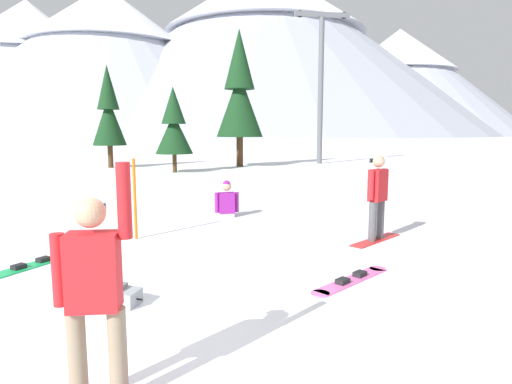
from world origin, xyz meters
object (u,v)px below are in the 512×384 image
(pine_tree_young, at_px, (174,126))
(ski_lift_tower, at_px, (321,77))
(backpack_grey, at_px, (121,296))
(trail_marker_pole, at_px, (135,199))
(pine_tree_broad, at_px, (109,112))
(loose_snowboard_near_right, at_px, (31,265))
(loose_snowboard_near_left, at_px, (351,280))
(pine_tree_leaning, at_px, (239,93))
(snowboarder_midground, at_px, (377,196))
(snowboarder_background, at_px, (226,203))
(snowboarder_foreground, at_px, (95,294))

(pine_tree_young, height_order, ski_lift_tower, ski_lift_tower)
(pine_tree_young, distance_m, ski_lift_tower, 11.42)
(backpack_grey, distance_m, pine_tree_young, 18.64)
(trail_marker_pole, bearing_deg, pine_tree_broad, 101.84)
(loose_snowboard_near_right, xyz_separation_m, backpack_grey, (1.75, -1.88, 0.10))
(loose_snowboard_near_left, height_order, pine_tree_leaning, pine_tree_leaning)
(trail_marker_pole, bearing_deg, pine_tree_young, 89.55)
(loose_snowboard_near_right, relative_size, pine_tree_leaning, 0.20)
(pine_tree_young, distance_m, pine_tree_broad, 5.49)
(snowboarder_midground, distance_m, ski_lift_tower, 22.14)
(pine_tree_leaning, bearing_deg, snowboarder_background, -96.98)
(loose_snowboard_near_left, distance_m, pine_tree_young, 18.51)
(snowboarder_midground, bearing_deg, loose_snowboard_near_right, -172.18)
(loose_snowboard_near_right, bearing_deg, ski_lift_tower, 63.06)
(pine_tree_broad, bearing_deg, trail_marker_pole, -78.16)
(snowboarder_background, bearing_deg, pine_tree_broad, 109.92)
(loose_snowboard_near_right, distance_m, trail_marker_pole, 2.40)
(loose_snowboard_near_right, height_order, backpack_grey, backpack_grey)
(trail_marker_pole, xyz_separation_m, pine_tree_leaning, (3.99, 18.38, 3.73))
(snowboarder_foreground, height_order, loose_snowboard_near_right, snowboarder_foreground)
(snowboarder_midground, distance_m, loose_snowboard_near_left, 2.80)
(backpack_grey, height_order, pine_tree_broad, pine_tree_broad)
(snowboarder_midground, bearing_deg, pine_tree_broad, 114.31)
(snowboarder_background, bearing_deg, loose_snowboard_near_left, -74.40)
(snowboarder_background, xyz_separation_m, pine_tree_young, (-1.90, 12.65, 2.16))
(snowboarder_midground, distance_m, pine_tree_broad, 21.42)
(pine_tree_leaning, xyz_separation_m, pine_tree_broad, (-7.89, 0.19, -1.22))
(snowboarder_background, relative_size, pine_tree_broad, 0.30)
(loose_snowboard_near_left, bearing_deg, trail_marker_pole, 138.43)
(loose_snowboard_near_right, xyz_separation_m, ski_lift_tower, (11.14, 21.92, 5.79))
(snowboarder_foreground, distance_m, trail_marker_pole, 5.71)
(backpack_grey, xyz_separation_m, pine_tree_young, (-0.15, 18.49, 2.37))
(pine_tree_leaning, height_order, ski_lift_tower, ski_lift_tower)
(loose_snowboard_near_right, height_order, pine_tree_broad, pine_tree_broad)
(snowboarder_background, xyz_separation_m, trail_marker_pole, (-2.02, -2.26, 0.50))
(backpack_grey, relative_size, pine_tree_young, 0.12)
(pine_tree_broad, bearing_deg, snowboarder_foreground, -79.87)
(loose_snowboard_near_left, height_order, pine_tree_broad, pine_tree_broad)
(snowboarder_foreground, xyz_separation_m, snowboarder_midground, (4.43, 4.86, -0.02))
(snowboarder_foreground, relative_size, loose_snowboard_near_left, 1.24)
(snowboarder_background, xyz_separation_m, pine_tree_broad, (-5.91, 16.31, 3.01))
(snowboarder_foreground, relative_size, ski_lift_tower, 0.20)
(pine_tree_leaning, distance_m, pine_tree_broad, 7.98)
(snowboarder_midground, height_order, pine_tree_leaning, pine_tree_leaning)
(loose_snowboard_near_left, xyz_separation_m, pine_tree_leaning, (0.47, 21.50, 4.54))
(pine_tree_broad, bearing_deg, pine_tree_young, -42.38)
(pine_tree_broad, bearing_deg, ski_lift_tower, 6.95)
(snowboarder_midground, height_order, backpack_grey, snowboarder_midground)
(pine_tree_leaning, xyz_separation_m, ski_lift_tower, (5.67, 1.84, 1.25))
(snowboarder_foreground, bearing_deg, snowboarder_background, 78.76)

